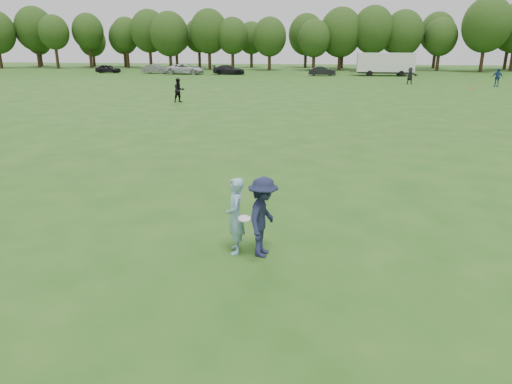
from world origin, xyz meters
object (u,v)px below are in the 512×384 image
cargo_trailer (385,63)px  player_far_b (497,77)px  field_cone (473,88)px  player_far_a (179,90)px  car_f (322,71)px  car_a (108,69)px  defender (263,217)px  player_far_d (410,76)px  car_d (229,70)px  car_b (156,69)px  car_c (186,69)px  thrower (235,216)px

cargo_trailer → player_far_b: bearing=-58.8°
cargo_trailer → field_cone: bearing=-72.6°
player_far_a → car_f: bearing=30.4°
car_a → player_far_b: bearing=-113.5°
defender → car_a: size_ratio=0.45×
player_far_b → player_far_d: 8.98m
car_a → car_d: (19.87, -1.00, 0.04)m
car_b → car_c: car_c is taller
player_far_b → car_d: player_far_b is taller
car_c → cargo_trailer: cargo_trailer is taller
defender → car_a: bearing=36.9°
defender → car_f: defender is taller
thrower → car_b: 66.14m
car_d → field_cone: bearing=-130.5°
car_b → player_far_d: bearing=-106.1°
player_far_d → car_c: bearing=165.3°
car_c → car_f: bearing=-89.3°
player_far_b → player_far_a: bearing=-111.0°
car_b → player_far_b: bearing=-104.4°
car_b → thrower: bearing=-152.2°
defender → field_cone: (15.93, 40.84, -0.73)m
car_c → cargo_trailer: 29.65m
car_b → car_f: size_ratio=1.07×
defender → car_f: bearing=8.1°
thrower → car_a: size_ratio=0.44×
player_far_a → car_b: size_ratio=0.44×
player_far_a → player_far_d: bearing=2.7°
car_f → player_far_a: bearing=158.8°
player_far_d → car_f: size_ratio=0.48×
defender → car_a: defender is taller
car_a → car_b: car_b is taller
car_c → cargo_trailer: (29.63, 0.58, 0.99)m
thrower → player_far_d: bearing=153.5°
player_far_a → defender: bearing=-110.7°
thrower → defender: size_ratio=0.96×
car_f → defender: bearing=175.9°
car_a → player_far_d: bearing=-114.4°
player_far_b → car_a: size_ratio=0.50×
car_a → field_cone: (49.26, -21.08, -0.51)m
player_far_a → field_cone: 29.96m
player_far_b → car_b: player_far_b is taller
car_a → car_d: 19.89m
car_c → car_b: bearing=83.4°
car_d → cargo_trailer: size_ratio=0.53×
thrower → field_cone: 44.00m
car_a → car_b: bearing=-98.8°
car_d → car_f: bearing=-99.3°
car_c → field_cone: (36.02, -19.84, -0.64)m
player_far_b → car_d: size_ratio=0.40×
car_b → car_d: size_ratio=0.88×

